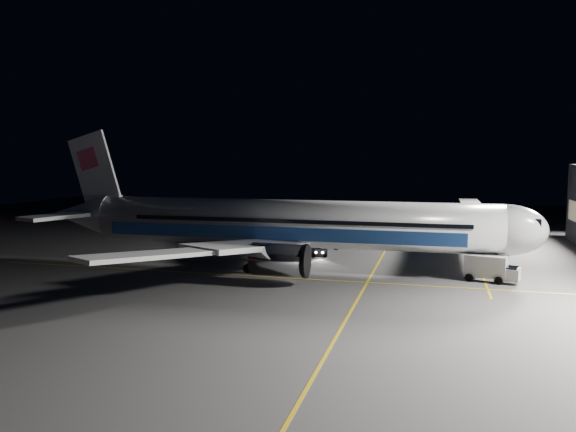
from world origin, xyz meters
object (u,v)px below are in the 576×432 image
(airliner, at_px, (281,224))
(safety_cone_c, at_px, (302,250))
(service_truck, at_px, (491,268))
(jet_bridge, at_px, (474,218))
(safety_cone_a, at_px, (271,258))
(baggage_tug, at_px, (319,251))
(safety_cone_b, at_px, (287,246))

(airliner, bearing_deg, safety_cone_c, 88.88)
(service_truck, distance_m, safety_cone_c, 26.48)
(jet_bridge, relative_size, safety_cone_a, 66.26)
(baggage_tug, bearing_deg, safety_cone_c, 131.51)
(safety_cone_a, relative_size, safety_cone_b, 0.97)
(safety_cone_a, distance_m, safety_cone_c, 6.63)
(service_truck, distance_m, safety_cone_a, 26.79)
(safety_cone_a, bearing_deg, jet_bridge, 28.89)
(airliner, bearing_deg, service_truck, -5.15)
(jet_bridge, height_order, baggage_tug, jet_bridge)
(jet_bridge, relative_size, baggage_tug, 14.35)
(jet_bridge, xyz_separation_m, safety_cone_c, (-22.88, -7.95, -4.24))
(jet_bridge, distance_m, safety_cone_c, 24.59)
(service_truck, xyz_separation_m, baggage_tug, (-20.62, 10.13, -0.79))
(jet_bridge, xyz_separation_m, safety_cone_a, (-25.48, -14.06, -4.32))
(airliner, relative_size, safety_cone_b, 115.26)
(airliner, height_order, jet_bridge, airliner)
(safety_cone_b, bearing_deg, baggage_tug, -44.66)
(jet_bridge, bearing_deg, airliner, -141.96)
(service_truck, xyz_separation_m, safety_cone_b, (-26.69, 16.13, -1.23))
(jet_bridge, xyz_separation_m, safety_cone_b, (-26.12, -4.06, -4.32))
(safety_cone_b, bearing_deg, safety_cone_a, -86.33)
(safety_cone_b, relative_size, safety_cone_c, 0.79)
(safety_cone_a, height_order, safety_cone_b, safety_cone_b)
(airliner, distance_m, safety_cone_b, 15.14)
(safety_cone_a, bearing_deg, safety_cone_b, 93.67)
(baggage_tug, height_order, safety_cone_a, baggage_tug)
(baggage_tug, distance_m, safety_cone_c, 3.55)
(baggage_tug, bearing_deg, jet_bridge, 14.77)
(safety_cone_b, bearing_deg, safety_cone_c, -50.26)
(safety_cone_a, relative_size, safety_cone_c, 0.77)
(airliner, height_order, safety_cone_a, airliner)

